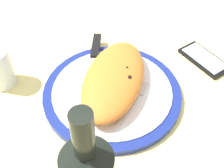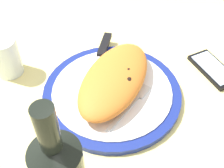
# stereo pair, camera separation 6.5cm
# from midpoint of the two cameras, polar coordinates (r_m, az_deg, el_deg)

# --- Properties ---
(ground_plane) EXTENTS (1.50, 1.50, 0.03)m
(ground_plane) POSITION_cam_midpoint_polar(r_m,az_deg,el_deg) (0.69, -2.70, -3.12)
(ground_plane) COLOR #E5D684
(plate) EXTENTS (0.32, 0.32, 0.02)m
(plate) POSITION_cam_midpoint_polar(r_m,az_deg,el_deg) (0.67, -2.77, -1.84)
(plate) COLOR navy
(plate) RESTS_ON ground_plane
(calzone) EXTENTS (0.26, 0.15, 0.05)m
(calzone) POSITION_cam_midpoint_polar(r_m,az_deg,el_deg) (0.65, -2.25, 0.79)
(calzone) COLOR orange
(calzone) RESTS_ON plate
(fork) EXTENTS (0.15, 0.04, 0.00)m
(fork) POSITION_cam_midpoint_polar(r_m,az_deg,el_deg) (0.65, 1.55, -3.29)
(fork) COLOR silver
(fork) RESTS_ON plate
(knife) EXTENTS (0.22, 0.08, 0.01)m
(knife) POSITION_cam_midpoint_polar(r_m,az_deg,el_deg) (0.75, -5.86, 5.65)
(knife) COLOR silver
(knife) RESTS_ON plate
(smartphone) EXTENTS (0.13, 0.14, 0.01)m
(smartphone) POSITION_cam_midpoint_polar(r_m,az_deg,el_deg) (0.78, 15.17, 4.53)
(smartphone) COLOR black
(smartphone) RESTS_ON ground_plane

